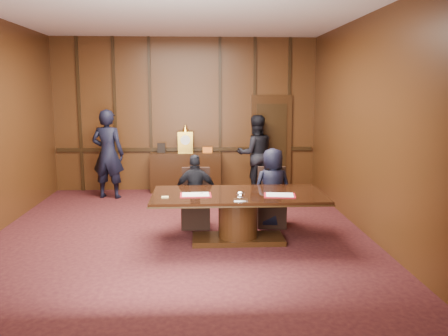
{
  "coord_description": "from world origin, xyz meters",
  "views": [
    {
      "loc": [
        0.32,
        -7.51,
        2.3
      ],
      "look_at": [
        0.72,
        0.12,
        1.05
      ],
      "focal_mm": 38.0,
      "sensor_mm": 36.0,
      "label": 1
    }
  ],
  "objects_px": {
    "witness_left": "(108,154)",
    "conference_table": "(238,209)",
    "signatory_right": "(273,188)",
    "sideboard": "(186,170)",
    "signatory_left": "(196,191)",
    "witness_right": "(255,154)"
  },
  "relations": [
    {
      "from": "signatory_left",
      "to": "signatory_right",
      "type": "xyz_separation_m",
      "value": [
        1.3,
        0.0,
        0.05
      ]
    },
    {
      "from": "witness_left",
      "to": "witness_right",
      "type": "distance_m",
      "value": 3.26
    },
    {
      "from": "sideboard",
      "to": "signatory_right",
      "type": "bearing_deg",
      "value": -62.38
    },
    {
      "from": "witness_left",
      "to": "signatory_right",
      "type": "bearing_deg",
      "value": 155.04
    },
    {
      "from": "signatory_left",
      "to": "witness_left",
      "type": "relative_size",
      "value": 0.65
    },
    {
      "from": "conference_table",
      "to": "signatory_right",
      "type": "xyz_separation_m",
      "value": [
        0.65,
        0.8,
        0.17
      ]
    },
    {
      "from": "conference_table",
      "to": "sideboard",
      "type": "bearing_deg",
      "value": 103.45
    },
    {
      "from": "signatory_right",
      "to": "sideboard",
      "type": "bearing_deg",
      "value": -72.73
    },
    {
      "from": "sideboard",
      "to": "signatory_right",
      "type": "xyz_separation_m",
      "value": [
        1.55,
        -2.96,
        0.19
      ]
    },
    {
      "from": "conference_table",
      "to": "signatory_right",
      "type": "relative_size",
      "value": 1.94
    },
    {
      "from": "conference_table",
      "to": "witness_right",
      "type": "height_order",
      "value": "witness_right"
    },
    {
      "from": "signatory_left",
      "to": "signatory_right",
      "type": "bearing_deg",
      "value": 177.74
    },
    {
      "from": "sideboard",
      "to": "conference_table",
      "type": "height_order",
      "value": "sideboard"
    },
    {
      "from": "sideboard",
      "to": "conference_table",
      "type": "relative_size",
      "value": 0.61
    },
    {
      "from": "signatory_left",
      "to": "witness_left",
      "type": "height_order",
      "value": "witness_left"
    },
    {
      "from": "witness_left",
      "to": "conference_table",
      "type": "bearing_deg",
      "value": 140.4
    },
    {
      "from": "sideboard",
      "to": "signatory_left",
      "type": "height_order",
      "value": "sideboard"
    },
    {
      "from": "witness_left",
      "to": "witness_right",
      "type": "xyz_separation_m",
      "value": [
        3.23,
        0.42,
        -0.08
      ]
    },
    {
      "from": "sideboard",
      "to": "witness_left",
      "type": "distance_m",
      "value": 1.81
    },
    {
      "from": "sideboard",
      "to": "witness_left",
      "type": "xyz_separation_m",
      "value": [
        -1.65,
        -0.58,
        0.47
      ]
    },
    {
      "from": "conference_table",
      "to": "witness_left",
      "type": "height_order",
      "value": "witness_left"
    },
    {
      "from": "sideboard",
      "to": "signatory_left",
      "type": "bearing_deg",
      "value": -85.19
    }
  ]
}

